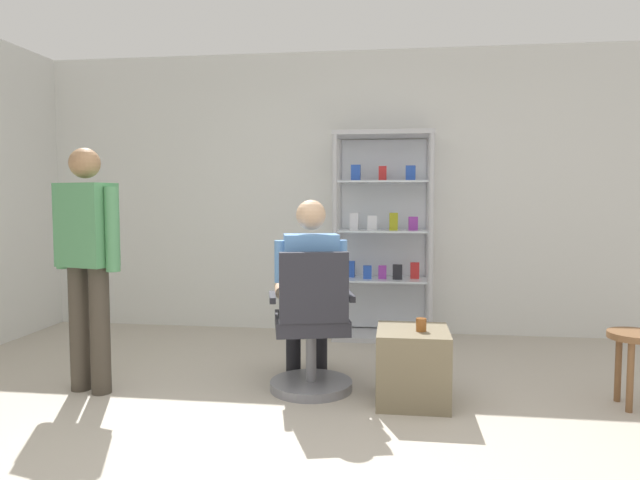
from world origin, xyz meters
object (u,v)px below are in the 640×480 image
at_px(display_cabinet_main, 383,235).
at_px(seated_shopkeeper, 310,283).
at_px(tea_glass, 421,325).
at_px(wooden_stool, 634,348).
at_px(storage_crate, 413,366).
at_px(standing_customer, 87,254).
at_px(office_chair, 312,334).

bearing_deg(display_cabinet_main, seated_shopkeeper, -107.58).
distance_m(display_cabinet_main, seated_shopkeeper, 1.57).
distance_m(tea_glass, wooden_stool, 1.32).
bearing_deg(storage_crate, standing_customer, -177.79).
distance_m(seated_shopkeeper, standing_customer, 1.50).
bearing_deg(standing_customer, wooden_stool, 2.79).
height_order(display_cabinet_main, storage_crate, display_cabinet_main).
relative_size(storage_crate, tea_glass, 5.88).
height_order(display_cabinet_main, office_chair, display_cabinet_main).
distance_m(display_cabinet_main, storage_crate, 1.89).
xyz_separation_m(storage_crate, tea_glass, (0.05, -0.04, 0.28)).
relative_size(display_cabinet_main, standing_customer, 1.17).
bearing_deg(wooden_stool, seated_shopkeeper, 175.43).
bearing_deg(standing_customer, display_cabinet_main, 43.47).
distance_m(standing_customer, wooden_stool, 3.55).
height_order(seated_shopkeeper, storage_crate, seated_shopkeeper).
height_order(storage_crate, standing_customer, standing_customer).
xyz_separation_m(tea_glass, wooden_stool, (1.31, 0.13, -0.14)).
distance_m(storage_crate, tea_glass, 0.28).
xyz_separation_m(office_chair, standing_customer, (-1.48, -0.18, 0.54)).
bearing_deg(office_chair, wooden_stool, -0.16).
distance_m(display_cabinet_main, wooden_stool, 2.36).
bearing_deg(tea_glass, display_cabinet_main, 99.09).
height_order(display_cabinet_main, seated_shopkeeper, display_cabinet_main).
bearing_deg(office_chair, tea_glass, -10.63).
xyz_separation_m(display_cabinet_main, standing_customer, (-1.91, -1.81, -0.03)).
xyz_separation_m(display_cabinet_main, seated_shopkeeper, (-0.47, -1.47, -0.25)).
xyz_separation_m(seated_shopkeeper, tea_glass, (0.75, -0.29, -0.20)).
bearing_deg(seated_shopkeeper, storage_crate, -19.83).
relative_size(display_cabinet_main, seated_shopkeeper, 1.47).
height_order(office_chair, standing_customer, standing_customer).
bearing_deg(tea_glass, seated_shopkeeper, 158.67).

